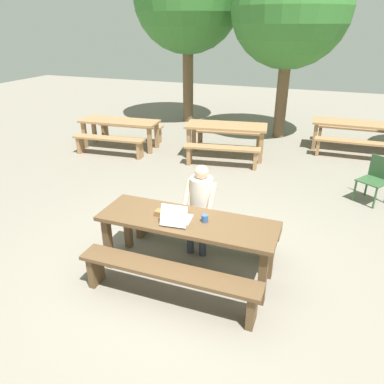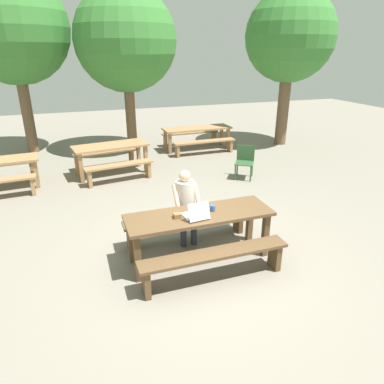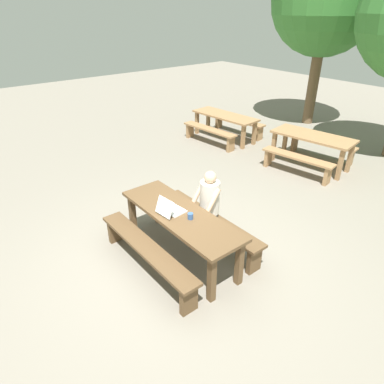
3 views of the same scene
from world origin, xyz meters
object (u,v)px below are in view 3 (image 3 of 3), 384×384
(small_pouch, at_px, (165,202))
(picnic_table_distant, at_px, (225,118))
(person_seated, at_px, (208,202))
(picnic_table_mid, at_px, (312,140))
(coffee_mug, at_px, (190,216))
(picnic_table_front, at_px, (180,220))
(laptop, at_px, (170,209))

(small_pouch, height_order, picnic_table_distant, small_pouch)
(person_seated, relative_size, picnic_table_mid, 0.64)
(small_pouch, bearing_deg, person_seated, 60.96)
(coffee_mug, distance_m, picnic_table_distant, 5.55)
(picnic_table_distant, bearing_deg, picnic_table_front, -55.50)
(small_pouch, height_order, picnic_table_mid, small_pouch)
(coffee_mug, height_order, picnic_table_mid, coffee_mug)
(picnic_table_distant, bearing_deg, laptop, -56.97)
(coffee_mug, bearing_deg, person_seated, 114.25)
(picnic_table_front, height_order, small_pouch, small_pouch)
(laptop, bearing_deg, small_pouch, -23.55)
(person_seated, bearing_deg, picnic_table_distant, 133.21)
(person_seated, bearing_deg, picnic_table_mid, 100.59)
(picnic_table_front, bearing_deg, person_seated, 92.84)
(laptop, xyz_separation_m, person_seated, (0.07, 0.67, -0.10))
(picnic_table_distant, bearing_deg, picnic_table_mid, 0.72)
(coffee_mug, xyz_separation_m, person_seated, (-0.24, 0.54, -0.08))
(small_pouch, relative_size, coffee_mug, 1.12)
(small_pouch, bearing_deg, picnic_table_front, 3.35)
(picnic_table_front, relative_size, picnic_table_mid, 1.12)
(picnic_table_mid, distance_m, picnic_table_distant, 2.69)
(picnic_table_mid, bearing_deg, person_seated, -88.05)
(picnic_table_mid, bearing_deg, picnic_table_distant, 176.92)
(laptop, height_order, coffee_mug, laptop)
(picnic_table_front, bearing_deg, coffee_mug, 5.79)
(picnic_table_front, bearing_deg, laptop, -131.96)
(picnic_table_front, distance_m, laptop, 0.23)
(laptop, xyz_separation_m, picnic_table_mid, (-0.66, 4.56, -0.18))
(picnic_table_mid, bearing_deg, coffee_mug, -86.28)
(small_pouch, relative_size, picnic_table_distant, 0.05)
(laptop, distance_m, small_pouch, 0.27)
(coffee_mug, bearing_deg, picnic_table_mid, 102.36)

